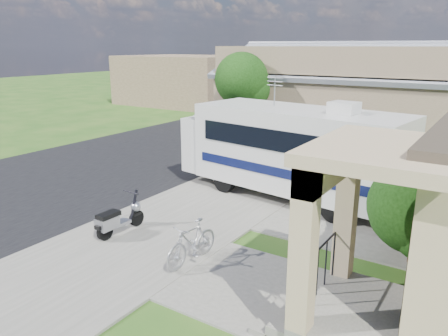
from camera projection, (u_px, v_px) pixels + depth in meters
The scene contains 18 objects.
ground at pixel (187, 242), 11.12m from camera, with size 120.00×120.00×0.00m, color #1E4913.
street_slab at pixel (191, 140), 23.12m from camera, with size 9.00×80.00×0.02m, color black.
sidewalk_slab at pixel (305, 156), 19.70m from camera, with size 4.00×80.00×0.06m, color #5D5B53.
driveway_slab at pixel (310, 201), 13.96m from camera, with size 7.00×6.00×0.05m, color #5D5B53.
walk_slab at pixel (275, 295), 8.73m from camera, with size 4.00×3.00×0.05m, color #5D5B53.
warehouse at pixel (357, 104), 21.85m from camera, with size 12.50×8.40×5.04m.
distant_bldg_far at pixel (187, 80), 37.25m from camera, with size 10.00×8.00×4.00m, color brown.
distant_bldg_near at pixel (272, 77), 45.99m from camera, with size 8.00×7.00×3.20m, color brown.
street_tree_a at pixel (244, 82), 19.48m from camera, with size 2.44×2.40×4.58m.
street_tree_b at pixel (324, 69), 27.51m from camera, with size 2.44×2.40×4.73m.
street_tree_c at pixel (365, 68), 34.85m from camera, with size 2.44×2.40×4.42m.
motorhome at pixel (290, 148), 13.98m from camera, with size 7.76×3.34×3.85m.
shrub at pixel (422, 202), 9.62m from camera, with size 2.39×2.28×2.93m.
scooter at pixel (118, 219), 11.36m from camera, with size 0.55×1.58×1.04m.
bicycle at pixel (192, 245), 9.87m from camera, with size 0.46×1.63×0.98m, color #9C9DA4.
pickup_truck at pixel (242, 118), 24.82m from camera, with size 2.88×6.24×1.73m, color silver.
van at pixel (290, 104), 30.28m from camera, with size 2.50×6.16×1.79m, color silver.
garden_hose at pixel (308, 279), 9.19m from camera, with size 0.37×0.37×0.17m, color #155F13.
Camera 1 is at (6.35, -8.02, 4.84)m, focal length 35.00 mm.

